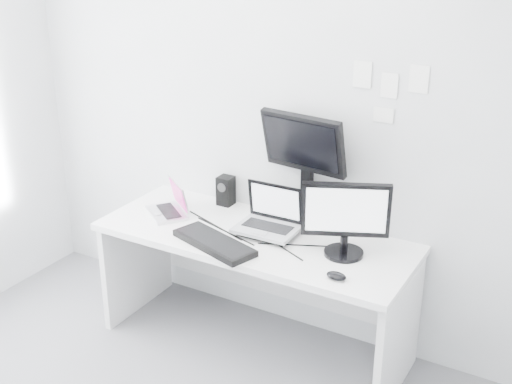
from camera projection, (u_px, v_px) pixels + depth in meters
back_wall at (285, 113)px, 3.82m from camera, size 3.60×0.00×3.60m
desk at (255, 291)px, 3.91m from camera, size 1.80×0.70×0.73m
macbook at (166, 198)px, 3.99m from camera, size 0.35×0.34×0.21m
speaker at (226, 191)px, 4.14m from camera, size 0.12×0.12×0.18m
dell_laptop at (267, 212)px, 3.72m from camera, size 0.35×0.27×0.28m
rear_monitor at (305, 168)px, 3.79m from camera, size 0.52×0.24×0.68m
samsung_monitor at (345, 219)px, 3.47m from camera, size 0.50×0.38×0.42m
keyboard at (214, 243)px, 3.64m from camera, size 0.54×0.33×0.03m
mouse at (336, 276)px, 3.31m from camera, size 0.11×0.08×0.03m
wall_note_0 at (362, 74)px, 3.51m from camera, size 0.10×0.00×0.14m
wall_note_1 at (389, 85)px, 3.45m from camera, size 0.09×0.00×0.13m
wall_note_2 at (419, 79)px, 3.36m from camera, size 0.10×0.00×0.14m
wall_note_3 at (383, 115)px, 3.52m from camera, size 0.11×0.00×0.08m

